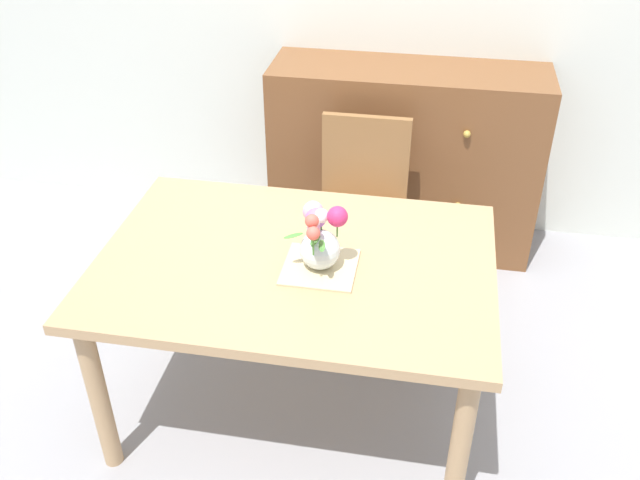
# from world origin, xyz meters

# --- Properties ---
(ground_plane) EXTENTS (12.00, 12.00, 0.00)m
(ground_plane) POSITION_xyz_m (0.00, 0.00, 0.00)
(ground_plane) COLOR #939399
(dining_table) EXTENTS (1.44, 1.01, 0.74)m
(dining_table) POSITION_xyz_m (0.00, 0.00, 0.65)
(dining_table) COLOR tan
(dining_table) RESTS_ON ground_plane
(chair_far) EXTENTS (0.42, 0.42, 0.90)m
(chair_far) POSITION_xyz_m (0.14, 0.85, 0.52)
(chair_far) COLOR olive
(chair_far) RESTS_ON ground_plane
(dresser) EXTENTS (1.40, 0.47, 1.00)m
(dresser) POSITION_xyz_m (0.31, 1.33, 0.50)
(dresser) COLOR brown
(dresser) RESTS_ON ground_plane
(placemat) EXTENTS (0.26, 0.26, 0.01)m
(placemat) POSITION_xyz_m (0.10, -0.04, 0.74)
(placemat) COLOR #CCB789
(placemat) RESTS_ON dining_table
(flower_vase) EXTENTS (0.22, 0.26, 0.25)m
(flower_vase) POSITION_xyz_m (0.10, -0.03, 0.86)
(flower_vase) COLOR silver
(flower_vase) RESTS_ON placemat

